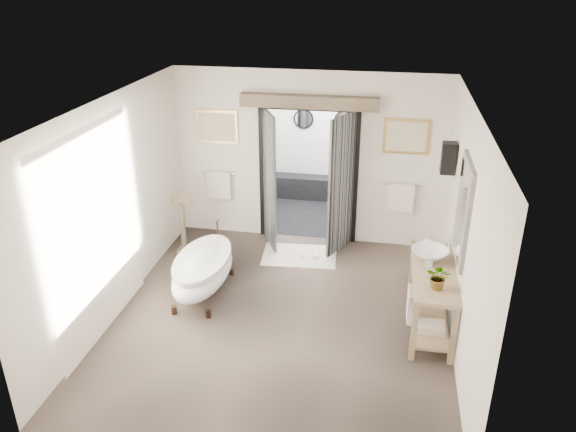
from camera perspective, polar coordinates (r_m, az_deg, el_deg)
The scene contains 13 objects.
ground_plane at distance 7.78m, azimuth -0.81°, elevation -10.23°, with size 5.00×5.00×0.00m, color brown.
room_shell at distance 6.79m, azimuth -1.40°, elevation 2.21°, with size 4.52×5.02×2.91m.
shower_room at distance 10.93m, azimuth 3.23°, elevation 5.57°, with size 2.22×2.01×2.51m.
back_wall_dressing at distance 9.14m, azimuth 1.95°, elevation 6.16°, with size 3.82×0.77×2.52m.
clawfoot_tub at distance 8.18m, azimuth -8.62°, elevation -5.37°, with size 0.74×1.66×0.81m.
vanity at distance 7.56m, azimuth 14.21°, elevation -7.65°, with size 0.57×1.60×0.85m.
pedestal_mirror at distance 9.33m, azimuth -10.62°, elevation -1.08°, with size 0.33×0.21×1.10m.
rug at distance 9.27m, azimuth 1.17°, elevation -4.04°, with size 1.20×0.80×0.01m, color silver.
slippers at distance 9.27m, azimuth 2.13°, elevation -3.83°, with size 0.36×0.26×0.05m.
basin at distance 7.58m, azimuth 14.22°, elevation -3.82°, with size 0.49×0.49×0.17m, color white.
plant at distance 6.93m, azimuth 15.10°, elevation -6.01°, with size 0.29×0.25×0.32m, color gray.
soap_bottle_a at distance 7.43m, azimuth 14.14°, elevation -4.25°, with size 0.09×0.09×0.21m, color gray.
soap_bottle_b at distance 7.93m, azimuth 14.03°, elevation -2.45°, with size 0.14×0.14×0.18m, color gray.
Camera 1 is at (1.26, -6.28, 4.41)m, focal length 35.00 mm.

